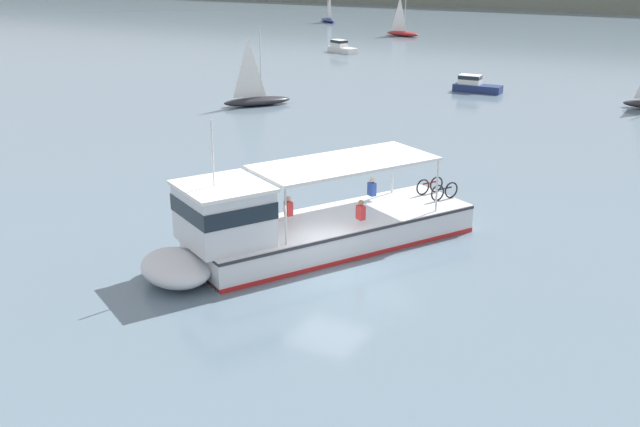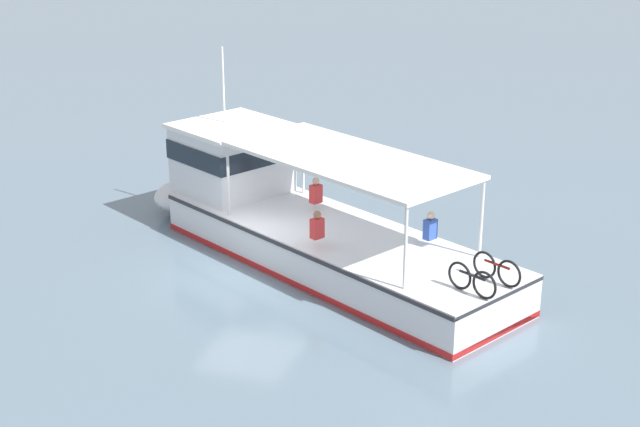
# 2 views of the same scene
# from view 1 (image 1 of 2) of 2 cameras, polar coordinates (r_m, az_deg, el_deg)

# --- Properties ---
(ground_plane) EXTENTS (400.00, 400.00, 0.00)m
(ground_plane) POSITION_cam_1_polar(r_m,az_deg,el_deg) (26.40, 0.67, -4.31)
(ground_plane) COLOR slate
(ferry_main) EXTENTS (8.95, 12.58, 5.32)m
(ferry_main) POSITION_cam_1_polar(r_m,az_deg,el_deg) (27.40, -1.80, -1.13)
(ferry_main) COLOR silver
(ferry_main) RESTS_ON ground
(sailboat_off_stern) EXTENTS (4.14, 4.59, 5.40)m
(sailboat_off_stern) POSITION_cam_1_polar(r_m,az_deg,el_deg) (54.20, -4.73, 8.56)
(sailboat_off_stern) COLOR #232328
(sailboat_off_stern) RESTS_ON ground
(sailboat_horizon_east) EXTENTS (4.40, 4.37, 5.40)m
(sailboat_horizon_east) POSITION_cam_1_polar(r_m,az_deg,el_deg) (115.22, 0.62, 14.29)
(sailboat_horizon_east) COLOR navy
(sailboat_horizon_east) RESTS_ON ground
(sailboat_outer_anchorage) EXTENTS (5.00, 2.67, 5.40)m
(sailboat_outer_anchorage) POSITION_cam_1_polar(r_m,az_deg,el_deg) (97.59, 6.14, 13.28)
(sailboat_outer_anchorage) COLOR maroon
(sailboat_outer_anchorage) RESTS_ON ground
(motorboat_near_port) EXTENTS (3.62, 1.36, 1.26)m
(motorboat_near_port) POSITION_cam_1_polar(r_m,az_deg,el_deg) (60.39, 11.41, 9.36)
(motorboat_near_port) COLOR navy
(motorboat_near_port) RESTS_ON ground
(motorboat_horizon_west) EXTENTS (3.81, 2.69, 1.26)m
(motorboat_horizon_west) POSITION_cam_1_polar(r_m,az_deg,el_deg) (81.96, 1.59, 12.25)
(motorboat_horizon_west) COLOR white
(motorboat_horizon_west) RESTS_ON ground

